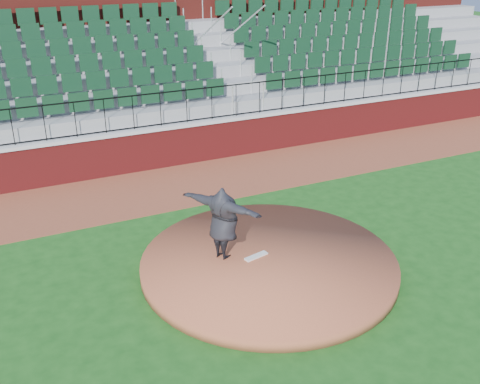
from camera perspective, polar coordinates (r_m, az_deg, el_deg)
name	(u,v)px	position (r m, az deg, el deg)	size (l,w,h in m)	color
ground	(271,276)	(11.58, 3.24, -8.62)	(90.00, 90.00, 0.00)	#154914
warning_track	(181,184)	(15.98, -6.04, 0.84)	(34.00, 3.20, 0.01)	brown
field_wall	(163,148)	(17.19, -7.95, 4.54)	(34.00, 0.35, 1.20)	maroon
wall_cap	(162,127)	(16.98, -8.08, 6.61)	(34.00, 0.45, 0.10)	#B7B7B7
wall_railing	(160,110)	(16.83, -8.18, 8.40)	(34.00, 0.05, 1.00)	black
seating_stands	(134,75)	(19.27, -10.83, 11.70)	(34.00, 5.10, 4.60)	gray
concourse_wall	(113,49)	(21.86, -12.95, 14.13)	(34.00, 0.50, 5.50)	maroon
pitchers_mound	(269,263)	(11.75, 2.97, -7.35)	(5.36, 5.36, 0.25)	brown
pitching_rubber	(256,256)	(11.72, 1.67, -6.61)	(0.55, 0.14, 0.04)	silver
pitcher	(223,223)	(11.37, -1.75, -3.19)	(1.95, 0.53, 1.59)	black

